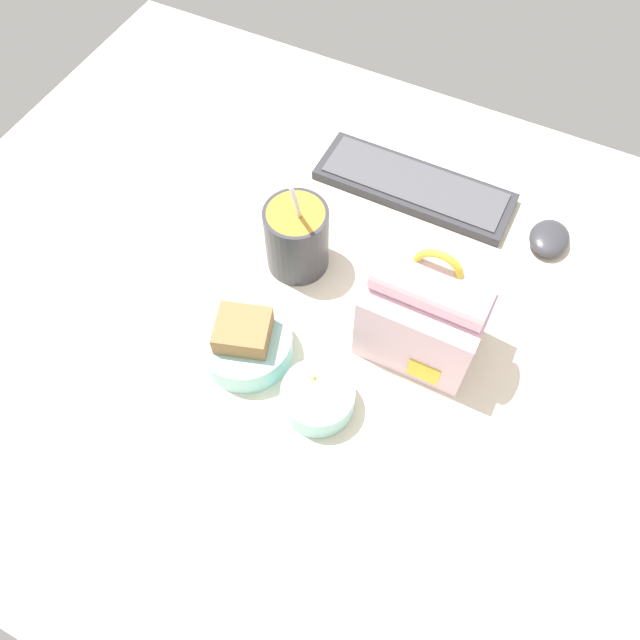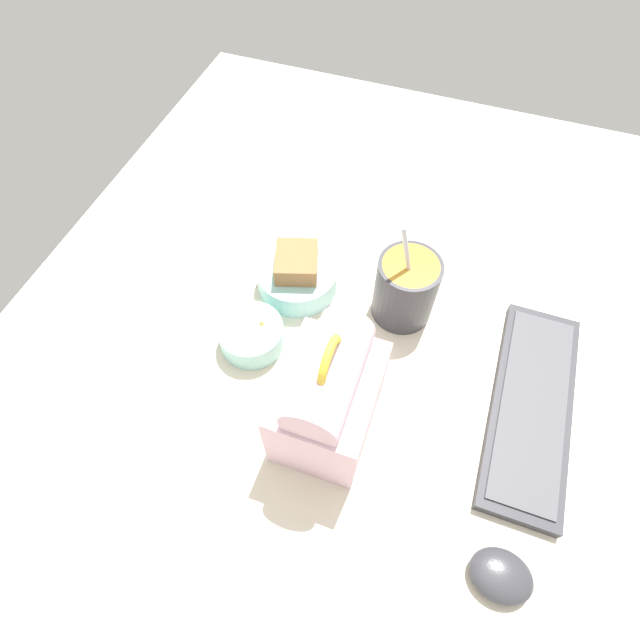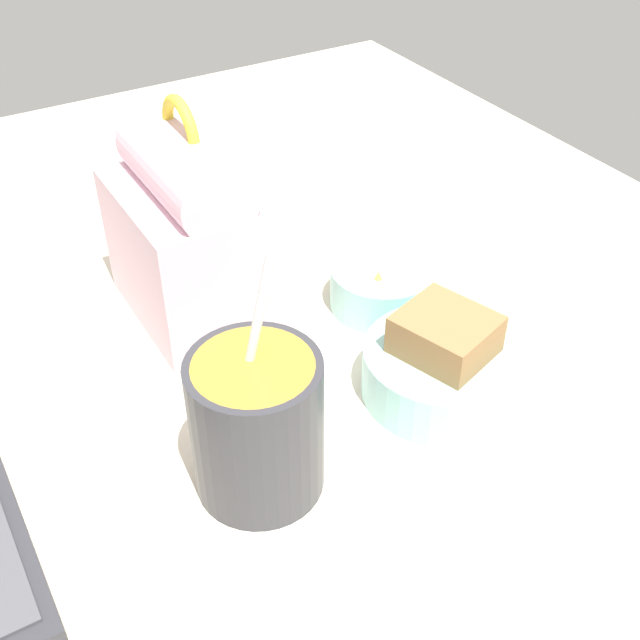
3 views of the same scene
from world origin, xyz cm
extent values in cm
cube|color=beige|center=(0.00, 0.00, 1.00)|extent=(140.00, 110.00, 2.00)
cube|color=#2D2D33|center=(2.29, 29.71, 2.90)|extent=(33.72, 11.02, 1.80)
cube|color=#47474C|center=(2.29, 29.71, 3.95)|extent=(31.02, 9.04, 0.30)
cube|color=beige|center=(14.06, 2.34, 8.61)|extent=(16.08, 12.16, 13.22)
cylinder|color=beige|center=(14.06, 2.34, 17.22)|extent=(15.28, 7.27, 7.27)
cube|color=yellow|center=(16.87, -3.84, 5.63)|extent=(4.50, 0.30, 3.96)
torus|color=yellow|center=(14.06, 2.34, 20.49)|extent=(6.63, 1.00, 6.63)
cylinder|color=#333338|center=(-8.57, 7.44, 7.88)|extent=(9.79, 9.79, 11.76)
cylinder|color=#C6892D|center=(-8.57, 7.44, 13.46)|extent=(8.61, 8.61, 0.60)
cylinder|color=silver|center=(-7.84, 6.95, 15.03)|extent=(0.70, 3.95, 13.29)
cylinder|color=#93D1CC|center=(-7.60, -10.45, 4.32)|extent=(13.45, 13.45, 4.63)
cube|color=olive|center=(-7.60, -10.45, 6.87)|extent=(9.11, 8.68, 6.49)
cylinder|color=#93D1CC|center=(5.33, -13.21, 4.19)|extent=(10.15, 10.15, 4.38)
ellipsoid|color=white|center=(6.86, -13.97, 5.16)|extent=(2.76, 2.76, 3.25)
cone|color=#EFBC47|center=(4.07, -11.79, 5.39)|extent=(4.58, 4.58, 3.72)
sphere|color=black|center=(5.66, -16.29, 4.14)|extent=(1.22, 1.22, 1.22)
sphere|color=black|center=(6.09, -15.70, 4.14)|extent=(1.22, 1.22, 1.22)
sphere|color=black|center=(6.14, -14.97, 4.14)|extent=(1.22, 1.22, 1.22)
sphere|color=black|center=(5.81, -14.32, 4.14)|extent=(1.22, 1.22, 1.22)
ellipsoid|color=#333338|center=(26.12, 28.66, 3.42)|extent=(6.34, 7.74, 2.83)
camera|label=1|loc=(20.92, -43.81, 82.98)|focal=35.00mm
camera|label=2|loc=(39.80, 10.27, 70.77)|focal=28.00mm
camera|label=3|loc=(-46.17, 24.45, 49.82)|focal=45.00mm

